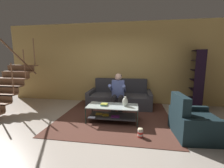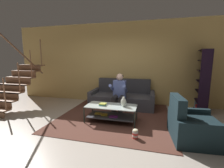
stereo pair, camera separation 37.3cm
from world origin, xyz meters
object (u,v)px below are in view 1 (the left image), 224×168
couch (120,98)px  coffee_table (112,111)px  popcorn_tub (140,133)px  bookshelf (197,84)px  book_stack (104,104)px  armchair (194,123)px  person_seated_center (118,91)px  vase (125,102)px

couch → coffee_table: 1.37m
popcorn_tub → bookshelf: bearing=50.9°
book_stack → bookshelf: size_ratio=0.10×
armchair → coffee_table: bearing=165.1°
person_seated_center → armchair: 2.19m
person_seated_center → book_stack: bearing=-107.3°
person_seated_center → coffee_table: 0.87m
popcorn_tub → couch: bearing=107.4°
person_seated_center → vase: bearing=-70.3°
coffee_table → armchair: armchair is taller
book_stack → vase: bearing=4.7°
popcorn_tub → book_stack: bearing=142.7°
book_stack → popcorn_tub: bearing=-37.3°
couch → bookshelf: 2.57m
coffee_table → vase: bearing=3.3°
couch → coffee_table: couch is taller
coffee_table → bookshelf: bearing=31.5°
book_stack → bookshelf: (2.76, 1.59, 0.36)m
bookshelf → book_stack: bearing=-150.1°
armchair → person_seated_center: bearing=143.9°
coffee_table → armchair: size_ratio=1.30×
couch → book_stack: bearing=-100.4°
armchair → popcorn_tub: (-1.09, -0.24, -0.18)m
bookshelf → armchair: (-0.76, -2.04, -0.54)m
armchair → couch: bearing=133.4°
couch → book_stack: size_ratio=11.49×
vase → popcorn_tub: (0.37, -0.73, -0.44)m
person_seated_center → armchair: person_seated_center is taller
bookshelf → couch: bearing=-175.5°
coffee_table → book_stack: bearing=-173.2°
couch → coffee_table: (-0.05, -1.37, -0.01)m
coffee_table → couch: bearing=88.1°
person_seated_center → popcorn_tub: size_ratio=5.82×
book_stack → armchair: 2.06m
couch → vase: couch is taller
person_seated_center → bookshelf: (2.50, 0.77, 0.18)m
popcorn_tub → vase: bearing=116.9°
couch → armchair: (1.74, -1.84, -0.01)m
couch → armchair: couch is taller
coffee_table → popcorn_tub: 1.02m
couch → bookshelf: bookshelf is taller
coffee_table → popcorn_tub: size_ratio=6.42×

